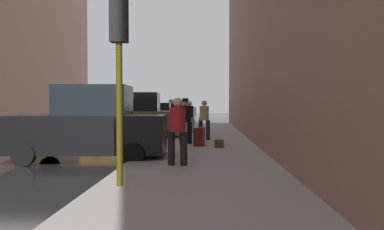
% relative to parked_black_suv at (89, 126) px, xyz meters
% --- Properties ---
extents(ground_plane, '(120.00, 120.00, 0.00)m').
position_rel_parked_black_suv_xyz_m(ground_plane, '(-2.65, 0.56, -1.03)').
color(ground_plane, black).
extents(sidewalk, '(4.00, 40.00, 0.15)m').
position_rel_parked_black_suv_xyz_m(sidewalk, '(3.35, 0.56, -0.96)').
color(sidewalk, gray).
rests_on(sidewalk, ground_plane).
extents(parked_black_suv, '(4.66, 2.19, 2.25)m').
position_rel_parked_black_suv_xyz_m(parked_black_suv, '(0.00, 0.00, 0.00)').
color(parked_black_suv, black).
rests_on(parked_black_suv, ground_plane).
extents(parked_bronze_suv, '(4.67, 2.20, 2.25)m').
position_rel_parked_black_suv_xyz_m(parked_bronze_suv, '(-0.00, 6.84, 0.00)').
color(parked_bronze_suv, brown).
rests_on(parked_bronze_suv, ground_plane).
extents(parked_gray_coupe, '(4.26, 2.18, 1.79)m').
position_rel_parked_black_suv_xyz_m(parked_gray_coupe, '(0.00, 13.29, -0.18)').
color(parked_gray_coupe, slate).
rests_on(parked_gray_coupe, ground_plane).
extents(parked_red_hatchback, '(4.25, 2.16, 1.79)m').
position_rel_parked_black_suv_xyz_m(parked_red_hatchback, '(0.00, 19.76, -0.18)').
color(parked_red_hatchback, '#B2191E').
rests_on(parked_red_hatchback, ground_plane).
extents(parked_blue_sedan, '(4.24, 2.13, 1.79)m').
position_rel_parked_black_suv_xyz_m(parked_blue_sedan, '(0.00, 26.10, -0.18)').
color(parked_blue_sedan, navy).
rests_on(parked_blue_sedan, ground_plane).
extents(parked_white_van, '(4.62, 2.10, 2.25)m').
position_rel_parked_black_suv_xyz_m(parked_white_van, '(0.00, 32.85, 0.00)').
color(parked_white_van, silver).
rests_on(parked_white_van, ground_plane).
extents(fire_hydrant, '(0.42, 0.22, 0.70)m').
position_rel_parked_black_suv_xyz_m(fire_hydrant, '(1.80, 6.85, -0.54)').
color(fire_hydrant, red).
rests_on(fire_hydrant, sidewalk).
extents(traffic_light, '(0.32, 0.32, 3.60)m').
position_rel_parked_black_suv_xyz_m(traffic_light, '(1.85, -3.99, 1.73)').
color(traffic_light, '#514C0F').
rests_on(traffic_light, sidewalk).
extents(pedestrian_with_fedora, '(0.51, 0.42, 1.78)m').
position_rel_parked_black_suv_xyz_m(pedestrian_with_fedora, '(2.67, 3.56, 0.10)').
color(pedestrian_with_fedora, black).
rests_on(pedestrian_with_fedora, sidewalk).
extents(pedestrian_in_jeans, '(0.50, 0.41, 1.71)m').
position_rel_parked_black_suv_xyz_m(pedestrian_in_jeans, '(2.56, 9.44, 0.07)').
color(pedestrian_in_jeans, '#728CB2').
rests_on(pedestrian_in_jeans, sidewalk).
extents(pedestrian_in_tan_coat, '(0.51, 0.41, 1.71)m').
position_rel_parked_black_suv_xyz_m(pedestrian_in_tan_coat, '(3.38, 5.25, 0.07)').
color(pedestrian_in_tan_coat, black).
rests_on(pedestrian_in_tan_coat, sidewalk).
extents(pedestrian_in_red_jacket, '(0.52, 0.46, 1.71)m').
position_rel_parked_black_suv_xyz_m(pedestrian_in_red_jacket, '(2.76, -1.55, 0.07)').
color(pedestrian_in_red_jacket, black).
rests_on(pedestrian_in_red_jacket, sidewalk).
extents(rolling_suitcase, '(0.43, 0.60, 1.04)m').
position_rel_parked_black_suv_xyz_m(rolling_suitcase, '(3.22, 2.91, -0.54)').
color(rolling_suitcase, '#591414').
rests_on(rolling_suitcase, sidewalk).
extents(duffel_bag, '(0.32, 0.44, 0.28)m').
position_rel_parked_black_suv_xyz_m(duffel_bag, '(3.93, 2.45, -0.74)').
color(duffel_bag, '#472D19').
rests_on(duffel_bag, sidewalk).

